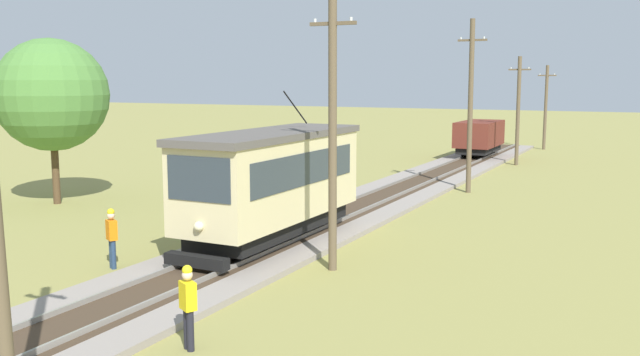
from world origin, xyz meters
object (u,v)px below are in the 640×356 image
object	(u,v)px
second_worker	(112,235)
tree_left_near	(51,95)
utility_pole_far	(470,105)
utility_pole_horizon	(546,106)
red_tram	(272,181)
track_worker	(188,303)
freight_car	(479,137)
utility_pole_mid	(333,130)
utility_pole_distant	(518,110)

from	to	relation	value
second_worker	tree_left_near	xyz separation A→B (m)	(-9.81, 6.99, 3.83)
utility_pole_far	utility_pole_horizon	size ratio (longest dim) A/B	1.26
red_tram	track_worker	bearing A→B (deg)	-70.70
utility_pole_far	second_worker	world-z (taller)	utility_pole_far
freight_car	tree_left_near	size ratio (longest dim) A/B	0.71
track_worker	second_worker	distance (m)	7.01
utility_pole_horizon	track_worker	xyz separation A→B (m)	(-0.06, -45.66, -2.41)
utility_pole_far	utility_pole_mid	bearing A→B (deg)	-90.00
red_tram	second_worker	xyz separation A→B (m)	(-2.82, -4.43, -1.21)
utility_pole_far	track_worker	xyz separation A→B (m)	(-0.06, -22.09, -3.28)
utility_pole_distant	utility_pole_horizon	bearing A→B (deg)	90.00
red_tram	utility_pole_horizon	bearing A→B (deg)	85.39
freight_car	utility_pole_mid	size ratio (longest dim) A/B	0.65
utility_pole_distant	tree_left_near	xyz separation A→B (m)	(-15.63, -23.30, 1.24)
utility_pole_mid	utility_pole_distant	xyz separation A→B (m)	(0.00, 27.58, -0.52)
second_worker	red_tram	bearing A→B (deg)	-2.01
track_worker	freight_car	bearing A→B (deg)	34.35
utility_pole_far	second_worker	distance (m)	19.30
freight_car	track_worker	size ratio (longest dim) A/B	2.91
freight_car	utility_pole_distant	world-z (taller)	utility_pole_distant
tree_left_near	utility_pole_horizon	bearing A→B (deg)	65.75
freight_car	tree_left_near	world-z (taller)	tree_left_near
track_worker	tree_left_near	size ratio (longest dim) A/B	0.25
red_tram	tree_left_near	distance (m)	13.15
utility_pole_mid	track_worker	size ratio (longest dim) A/B	4.47
utility_pole_far	utility_pole_distant	xyz separation A→B (m)	(0.00, 12.18, -0.70)
utility_pole_far	red_tram	bearing A→B (deg)	-102.39
track_worker	tree_left_near	bearing A→B (deg)	84.59
freight_car	tree_left_near	distance (m)	28.81
track_worker	tree_left_near	world-z (taller)	tree_left_near
utility_pole_far	utility_pole_horizon	bearing A→B (deg)	90.00
utility_pole_distant	utility_pole_horizon	world-z (taller)	utility_pole_distant
red_tram	second_worker	size ratio (longest dim) A/B	4.79
tree_left_near	utility_pole_far	bearing A→B (deg)	35.43
track_worker	second_worker	world-z (taller)	same
utility_pole_far	second_worker	xyz separation A→B (m)	(-5.83, -18.11, -3.28)
track_worker	utility_pole_horizon	bearing A→B (deg)	29.68
utility_pole_distant	tree_left_near	bearing A→B (deg)	-123.86
second_worker	utility_pole_far	bearing A→B (deg)	12.63
utility_pole_horizon	red_tram	bearing A→B (deg)	-94.61
red_tram	freight_car	size ratio (longest dim) A/B	1.64
utility_pole_distant	tree_left_near	size ratio (longest dim) A/B	0.95
utility_pole_mid	tree_left_near	xyz separation A→B (m)	(-15.63, 4.29, 0.73)
utility_pole_mid	track_worker	world-z (taller)	utility_pole_mid
utility_pole_horizon	second_worker	size ratio (longest dim) A/B	3.69
utility_pole_far	freight_car	bearing A→B (deg)	101.66
utility_pole_mid	tree_left_near	distance (m)	16.22
utility_pole_distant	second_worker	distance (m)	30.95
utility_pole_distant	track_worker	size ratio (longest dim) A/B	3.89
red_tram	utility_pole_horizon	size ratio (longest dim) A/B	1.30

